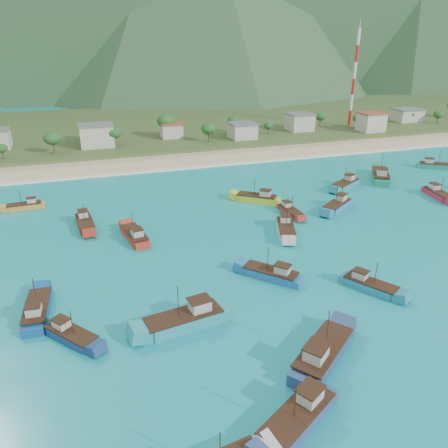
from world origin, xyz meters
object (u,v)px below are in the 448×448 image
object	(u,v)px
boat_14	(298,418)
boat_17	(380,176)
boat_15	(286,229)
boat_23	(185,320)
boat_29	(25,207)
boat_12	(272,275)
boat_1	(85,224)
boat_20	(257,199)
boat_10	(337,206)
boat_13	(135,236)
boat_24	(435,166)
boat_4	(438,195)
radio_tower	(354,79)
boat_6	(37,311)
boat_9	(346,185)
boat_31	(369,286)
boat_28	(290,212)
boat_0	(71,336)
boat_22	(322,355)

from	to	relation	value
boat_14	boat_17	world-z (taller)	boat_17
boat_15	boat_23	distance (m)	36.71
boat_29	boat_12	bearing A→B (deg)	-142.92
boat_1	boat_20	size ratio (longest dim) A/B	1.00
boat_10	boat_17	world-z (taller)	boat_17
boat_13	boat_29	xyz separation A→B (m)	(-22.36, 25.39, -0.21)
boat_24	boat_29	distance (m)	117.36
boat_10	boat_23	bearing A→B (deg)	91.99
boat_4	boat_17	xyz separation A→B (m)	(-4.83, 16.90, 0.37)
radio_tower	boat_4	world-z (taller)	radio_tower
boat_13	boat_6	bearing A→B (deg)	-138.07
boat_9	boat_31	world-z (taller)	boat_9
boat_1	boat_20	distance (m)	40.99
boat_10	boat_14	bearing A→B (deg)	110.45
boat_1	boat_28	xyz separation A→B (m)	(44.90, -7.03, -0.18)
boat_1	boat_10	xyz separation A→B (m)	(56.75, -7.83, 0.05)
boat_13	boat_24	size ratio (longest dim) A/B	1.06
boat_17	boat_23	distance (m)	84.14
boat_0	boat_12	world-z (taller)	boat_12
boat_15	boat_10	bearing A→B (deg)	-134.24
boat_15	boat_24	distance (m)	71.12
boat_12	boat_6	bearing A→B (deg)	135.88
boat_9	boat_10	xyz separation A→B (m)	(-10.68, -13.20, -0.03)
radio_tower	boat_13	size ratio (longest dim) A/B	3.63
boat_0	boat_24	distance (m)	119.33
boat_0	boat_4	size ratio (longest dim) A/B	0.82
boat_4	boat_28	bearing A→B (deg)	7.26
boat_4	boat_14	distance (m)	84.24
boat_1	boat_24	xyz separation A→B (m)	(104.24, 13.35, -0.01)
boat_4	boat_9	xyz separation A→B (m)	(-18.01, 13.89, 0.09)
boat_4	boat_13	distance (m)	76.19
boat_0	radio_tower	bearing A→B (deg)	-174.48
boat_20	boat_24	size ratio (longest dim) A/B	1.03
boat_6	boat_31	size ratio (longest dim) A/B	1.13
boat_4	boat_10	distance (m)	28.70
boat_9	boat_6	bearing A→B (deg)	85.63
boat_12	boat_15	distance (m)	19.40
boat_20	boat_29	bearing A→B (deg)	114.23
boat_14	boat_31	bearing A→B (deg)	-78.46
boat_4	boat_12	distance (m)	61.25
boat_10	boat_20	size ratio (longest dim) A/B	1.02
boat_13	boat_15	world-z (taller)	boat_15
radio_tower	boat_4	bearing A→B (deg)	-108.59
boat_4	boat_23	distance (m)	79.94
boat_13	boat_29	size ratio (longest dim) A/B	1.25
boat_22	boat_23	xyz separation A→B (m)	(-14.54, 12.35, -0.02)
boat_20	boat_29	size ratio (longest dim) A/B	1.21
boat_12	boat_20	xyz separation A→B (m)	(11.84, 35.29, 0.05)
radio_tower	boat_23	size ratio (longest dim) A/B	3.09
boat_20	boat_23	size ratio (longest dim) A/B	0.83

